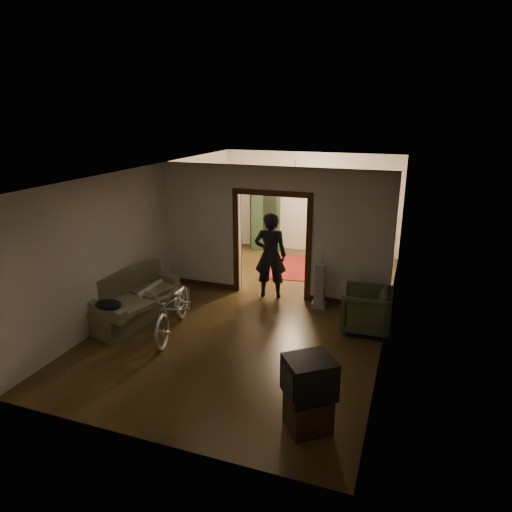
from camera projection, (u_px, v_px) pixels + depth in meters
The scene contains 24 objects.
floor at pixel (261, 307), 9.43m from camera, with size 5.00×8.50×0.01m, color #362611.
ceiling at pixel (261, 171), 8.57m from camera, with size 5.00×8.50×0.01m, color white.
wall_back at pixel (310, 203), 12.81m from camera, with size 5.00×0.02×2.80m, color beige.
wall_left at pixel (151, 231), 9.80m from camera, with size 0.02×8.50×2.80m, color beige.
wall_right at pixel (392, 255), 8.20m from camera, with size 0.02×8.50×2.80m, color beige.
partition_wall at pixel (273, 233), 9.67m from camera, with size 5.00×0.14×2.80m, color beige.
door_casing at pixel (272, 246), 9.77m from camera, with size 1.74×0.20×2.32m, color #361D0C.
far_window at pixel (335, 199), 12.51m from camera, with size 0.98×0.06×1.28m, color black.
chandelier at pixel (295, 177), 10.95m from camera, with size 0.24×0.24×0.24m, color #FFE0A5.
light_switch at pixel (320, 245), 9.32m from camera, with size 0.08×0.01×0.12m, color silver.
sofa at pixel (137, 297), 8.77m from camera, with size 0.90×1.99×0.92m, color brown.
rolled_paper at pixel (150, 288), 8.99m from camera, with size 0.11×0.11×0.86m, color beige.
jacket at pixel (108, 305), 7.87m from camera, with size 0.50×0.37×0.14m, color black.
bicycle at pixel (173, 307), 8.22m from camera, with size 0.65×1.88×0.99m, color silver.
armchair at pixel (366, 310), 8.34m from camera, with size 0.86×0.89×0.81m, color #3A4627.
tv_stand at pixel (308, 413), 5.77m from camera, with size 0.51×0.47×0.47m, color black.
crt_tv at pixel (309, 377), 5.61m from camera, with size 0.58×0.52×0.50m, color black.
vacuum at pixel (320, 286), 9.26m from camera, with size 0.29×0.23×0.94m, color gray.
person at pixel (270, 255), 9.70m from camera, with size 0.68×0.45×1.87m, color black.
oriental_rug at pixel (300, 267), 11.77m from camera, with size 1.50×1.97×0.02m, color maroon.
locker at pixel (266, 221), 13.17m from camera, with size 0.82×0.46×1.64m, color #233922.
globe at pixel (266, 183), 12.83m from camera, with size 0.26×0.26×0.26m, color #1E5972.
desk at pixel (348, 247), 12.37m from camera, with size 0.95×0.53×0.71m, color black.
desk_chair at pixel (324, 246), 12.13m from camera, with size 0.40×0.40×0.90m, color black.
Camera 1 is at (2.81, -8.19, 3.88)m, focal length 32.00 mm.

